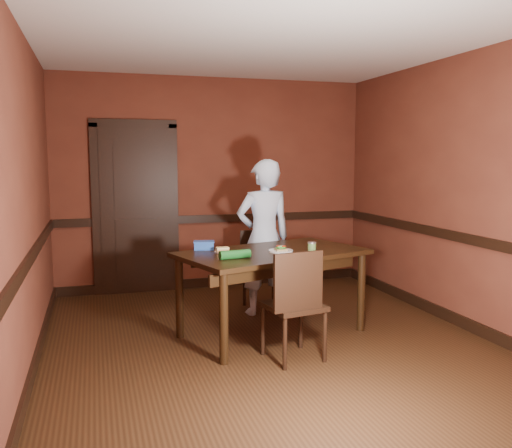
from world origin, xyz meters
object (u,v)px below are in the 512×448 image
chair_near (294,304)px  food_tub (204,245)px  sandwich_plate (281,250)px  cheese_saucer (222,250)px  dining_table (272,293)px  chair_far (263,270)px  person (264,237)px  sauce_jar (312,247)px

chair_near → food_tub: (-0.57, 0.93, 0.38)m
sandwich_plate → cheese_saucer: sandwich_plate is taller
dining_table → chair_far: chair_far is taller
chair_near → sandwich_plate: chair_near is taller
dining_table → chair_near: chair_near is taller
chair_far → person: (-0.05, -0.18, 0.40)m
person → sauce_jar: 0.87m
sandwich_plate → food_tub: food_tub is taller
chair_near → sauce_jar: chair_near is taller
chair_far → sandwich_plate: chair_far is taller
person → food_tub: 0.85m
dining_table → sandwich_plate: sandwich_plate is taller
dining_table → chair_far: bearing=60.9°
dining_table → sandwich_plate: size_ratio=7.51×
dining_table → sauce_jar: size_ratio=18.02×
food_tub → dining_table: bearing=-11.5°
sauce_jar → food_tub: 1.03m
chair_near → person: person is taller
food_tub → person: bearing=41.8°
chair_far → sandwich_plate: (-0.11, -0.92, 0.39)m
food_tub → chair_near: bearing=-46.5°
chair_far → food_tub: 1.07m
sandwich_plate → food_tub: size_ratio=1.04×
dining_table → chair_near: (-0.03, -0.67, 0.07)m
dining_table → sauce_jar: 0.59m
food_tub → cheese_saucer: bearing=-43.1°
dining_table → person: person is taller
chair_far → food_tub: size_ratio=3.94×
chair_near → sauce_jar: 0.74m
chair_near → cheese_saucer: 0.92m
sandwich_plate → chair_far: bearing=83.0°
chair_near → sandwich_plate: size_ratio=4.12×
dining_table → cheese_saucer: size_ratio=11.31×
sandwich_plate → food_tub: bearing=154.4°
person → sandwich_plate: person is taller
person → food_tub: size_ratio=7.59×
chair_far → sauce_jar: 1.12m
sauce_jar → food_tub: size_ratio=0.43×
dining_table → sandwich_plate: bearing=-61.2°
chair_near → food_tub: chair_near is taller
chair_far → chair_near: bearing=-95.4°
person → sauce_jar: bearing=100.2°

